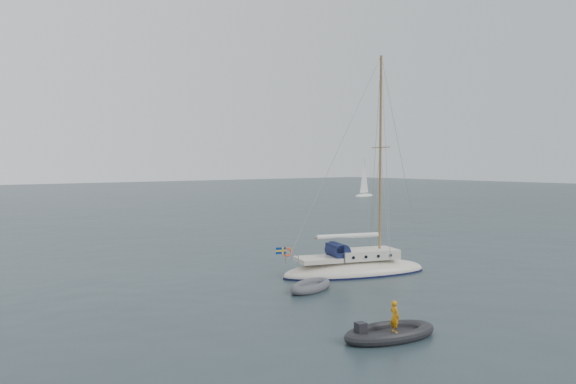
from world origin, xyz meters
TOP-DOWN VIEW (x-y plane):
  - ground at (0.00, 0.00)m, footprint 300.00×300.00m
  - sailboat at (1.62, -0.89)m, footprint 9.18×2.75m
  - dinghy at (-2.97, -2.36)m, footprint 3.13×1.41m
  - rib at (-5.67, -10.00)m, footprint 3.84×1.75m
  - distant_yacht_b at (54.75, 50.34)m, footprint 5.66×3.02m

SIDE VIEW (x-z plane):
  - ground at x=0.00m, z-range 0.00..0.00m
  - dinghy at x=-2.97m, z-range -0.03..0.42m
  - rib at x=-5.67m, z-range -0.47..0.92m
  - sailboat at x=1.62m, z-range -5.54..7.52m
  - distant_yacht_b at x=54.75m, z-range -0.54..6.95m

